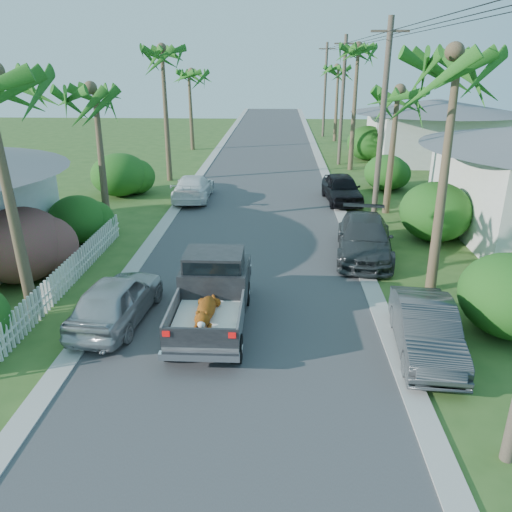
{
  "coord_description": "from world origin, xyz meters",
  "views": [
    {
      "loc": [
        1.08,
        -9.82,
        7.22
      ],
      "look_at": [
        0.4,
        5.06,
        1.4
      ],
      "focal_mm": 35.0,
      "sensor_mm": 36.0,
      "label": 1
    }
  ],
  "objects_px": {
    "parked_car_rn": "(426,330)",
    "palm_l_c": "(162,49)",
    "parked_car_lf": "(193,188)",
    "utility_pole_c": "(342,101)",
    "palm_r_b": "(398,91)",
    "utility_pole_b": "(382,125)",
    "palm_l_b": "(93,89)",
    "parked_car_rf": "(342,189)",
    "palm_r_a": "(461,54)",
    "parked_car_rm": "(364,238)",
    "house_right_far": "(434,133)",
    "palm_r_c": "(358,47)",
    "parked_car_ln": "(117,300)",
    "pickup_truck": "(214,289)",
    "palm_r_d": "(339,67)",
    "palm_l_d": "(189,72)",
    "utility_pole_d": "(325,90)"
  },
  "relations": [
    {
      "from": "palm_r_a",
      "to": "utility_pole_b",
      "type": "distance_m",
      "value": 7.58
    },
    {
      "from": "utility_pole_d",
      "to": "palm_r_c",
      "type": "bearing_deg",
      "value": -87.98
    },
    {
      "from": "parked_car_lf",
      "to": "palm_r_b",
      "type": "bearing_deg",
      "value": 167.22
    },
    {
      "from": "palm_r_c",
      "to": "palm_r_d",
      "type": "distance_m",
      "value": 14.07
    },
    {
      "from": "house_right_far",
      "to": "utility_pole_b",
      "type": "distance_m",
      "value": 18.71
    },
    {
      "from": "pickup_truck",
      "to": "parked_car_rf",
      "type": "relative_size",
      "value": 1.17
    },
    {
      "from": "parked_car_rm",
      "to": "utility_pole_c",
      "type": "bearing_deg",
      "value": 93.7
    },
    {
      "from": "palm_r_d",
      "to": "parked_car_ln",
      "type": "bearing_deg",
      "value": -105.31
    },
    {
      "from": "parked_car_rf",
      "to": "palm_r_a",
      "type": "xyz_separation_m",
      "value": [
        1.75,
        -11.07,
        6.68
      ]
    },
    {
      "from": "palm_l_b",
      "to": "palm_l_c",
      "type": "bearing_deg",
      "value": 85.43
    },
    {
      "from": "parked_car_lf",
      "to": "utility_pole_c",
      "type": "xyz_separation_m",
      "value": [
        9.25,
        10.81,
        3.92
      ]
    },
    {
      "from": "palm_r_a",
      "to": "utility_pole_d",
      "type": "relative_size",
      "value": 0.97
    },
    {
      "from": "parked_car_rf",
      "to": "palm_r_c",
      "type": "relative_size",
      "value": 0.47
    },
    {
      "from": "parked_car_ln",
      "to": "palm_r_b",
      "type": "distance_m",
      "value": 16.52
    },
    {
      "from": "palm_r_c",
      "to": "utility_pole_c",
      "type": "bearing_deg",
      "value": 106.7
    },
    {
      "from": "palm_r_c",
      "to": "house_right_far",
      "type": "xyz_separation_m",
      "value": [
        6.8,
        4.0,
        -5.99
      ]
    },
    {
      "from": "utility_pole_b",
      "to": "parked_car_rn",
      "type": "bearing_deg",
      "value": -93.07
    },
    {
      "from": "parked_car_rn",
      "to": "utility_pole_b",
      "type": "height_order",
      "value": "utility_pole_b"
    },
    {
      "from": "palm_l_c",
      "to": "parked_car_rf",
      "type": "bearing_deg",
      "value": -25.07
    },
    {
      "from": "utility_pole_b",
      "to": "palm_r_b",
      "type": "bearing_deg",
      "value": 63.43
    },
    {
      "from": "parked_car_ln",
      "to": "parked_car_lf",
      "type": "relative_size",
      "value": 0.9
    },
    {
      "from": "parked_car_lf",
      "to": "palm_l_b",
      "type": "bearing_deg",
      "value": 58.09
    },
    {
      "from": "parked_car_rn",
      "to": "pickup_truck",
      "type": "bearing_deg",
      "value": 169.84
    },
    {
      "from": "parked_car_lf",
      "to": "palm_r_b",
      "type": "distance_m",
      "value": 11.73
    },
    {
      "from": "house_right_far",
      "to": "parked_car_lf",
      "type": "bearing_deg",
      "value": -142.44
    },
    {
      "from": "house_right_far",
      "to": "utility_pole_d",
      "type": "xyz_separation_m",
      "value": [
        -7.4,
        13.0,
        2.48
      ]
    },
    {
      "from": "pickup_truck",
      "to": "parked_car_rf",
      "type": "xyz_separation_m",
      "value": [
        5.32,
        13.71,
        -0.26
      ]
    },
    {
      "from": "parked_car_rn",
      "to": "parked_car_rm",
      "type": "relative_size",
      "value": 0.8
    },
    {
      "from": "parked_car_rm",
      "to": "palm_l_c",
      "type": "height_order",
      "value": "palm_l_c"
    },
    {
      "from": "parked_car_rm",
      "to": "parked_car_lf",
      "type": "relative_size",
      "value": 1.09
    },
    {
      "from": "palm_l_b",
      "to": "parked_car_rf",
      "type": "bearing_deg",
      "value": 24.06
    },
    {
      "from": "parked_car_rn",
      "to": "palm_l_c",
      "type": "xyz_separation_m",
      "value": [
        -11.0,
        20.2,
        7.23
      ]
    },
    {
      "from": "palm_l_c",
      "to": "utility_pole_b",
      "type": "height_order",
      "value": "palm_l_c"
    },
    {
      "from": "parked_car_rf",
      "to": "utility_pole_d",
      "type": "xyz_separation_m",
      "value": [
        1.05,
        25.93,
        3.85
      ]
    },
    {
      "from": "house_right_far",
      "to": "palm_r_d",
      "type": "bearing_deg",
      "value": 123.02
    },
    {
      "from": "palm_l_d",
      "to": "palm_r_a",
      "type": "relative_size",
      "value": 0.89
    },
    {
      "from": "parked_car_rm",
      "to": "utility_pole_b",
      "type": "relative_size",
      "value": 0.57
    },
    {
      "from": "palm_r_b",
      "to": "utility_pole_b",
      "type": "bearing_deg",
      "value": -116.57
    },
    {
      "from": "pickup_truck",
      "to": "palm_l_b",
      "type": "xyz_separation_m",
      "value": [
        -6.03,
        8.64,
        5.14
      ]
    },
    {
      "from": "parked_car_rn",
      "to": "palm_r_c",
      "type": "xyz_separation_m",
      "value": [
        1.2,
        24.2,
        7.43
      ]
    },
    {
      "from": "parked_car_rm",
      "to": "palm_l_b",
      "type": "height_order",
      "value": "palm_l_b"
    },
    {
      "from": "palm_l_c",
      "to": "utility_pole_c",
      "type": "distance_m",
      "value": 13.47
    },
    {
      "from": "palm_l_b",
      "to": "parked_car_rn",
      "type": "bearing_deg",
      "value": -40.85
    },
    {
      "from": "utility_pole_b",
      "to": "pickup_truck",
      "type": "bearing_deg",
      "value": -123.46
    },
    {
      "from": "palm_l_b",
      "to": "house_right_far",
      "type": "xyz_separation_m",
      "value": [
        19.8,
        18.0,
        -4.03
      ]
    },
    {
      "from": "house_right_far",
      "to": "utility_pole_b",
      "type": "bearing_deg",
      "value": -113.52
    },
    {
      "from": "utility_pole_b",
      "to": "palm_l_b",
      "type": "bearing_deg",
      "value": -175.39
    },
    {
      "from": "palm_r_a",
      "to": "utility_pole_d",
      "type": "bearing_deg",
      "value": 91.08
    },
    {
      "from": "palm_l_b",
      "to": "palm_r_c",
      "type": "bearing_deg",
      "value": 47.12
    },
    {
      "from": "parked_car_rf",
      "to": "parked_car_ln",
      "type": "xyz_separation_m",
      "value": [
        -8.15,
        -13.97,
        -0.03
      ]
    }
  ]
}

